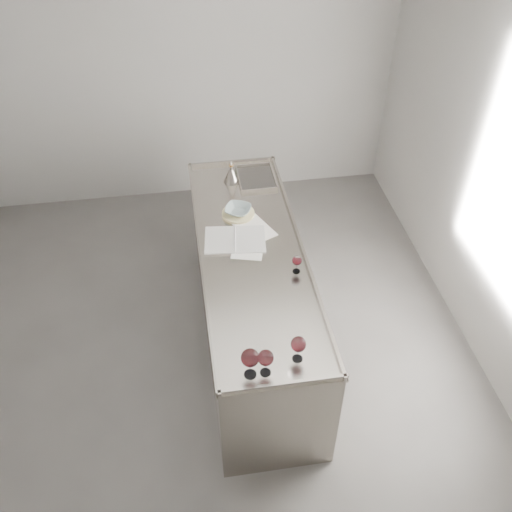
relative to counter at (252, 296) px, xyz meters
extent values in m
cube|color=#514E4C|center=(-0.50, -0.30, -0.48)|extent=(4.50, 5.00, 0.02)
cube|color=#9C9A97|center=(-0.50, 2.21, 0.93)|extent=(4.50, 0.02, 2.80)
cube|color=gray|center=(0.00, 0.00, -0.01)|extent=(0.75, 2.40, 0.92)
cube|color=gray|center=(0.00, 0.00, 0.46)|extent=(0.77, 2.42, 0.02)
cube|color=gray|center=(0.00, -1.19, 0.48)|extent=(0.77, 0.02, 0.03)
cube|color=gray|center=(0.00, 1.19, 0.48)|extent=(0.77, 0.02, 0.03)
cube|color=gray|center=(-0.37, 0.00, 0.48)|extent=(0.02, 2.42, 0.03)
cube|color=gray|center=(0.36, 0.00, 0.48)|extent=(0.02, 2.42, 0.03)
cube|color=#595654|center=(0.17, 0.92, 0.46)|extent=(0.30, 0.38, 0.01)
cylinder|color=white|center=(-0.17, -1.08, 0.47)|extent=(0.07, 0.07, 0.00)
cylinder|color=white|center=(-0.17, -1.08, 0.52)|extent=(0.01, 0.01, 0.10)
ellipsoid|color=white|center=(-0.17, -1.08, 0.62)|extent=(0.11, 0.11, 0.11)
cylinder|color=#37070A|center=(-0.17, -1.08, 0.60)|extent=(0.08, 0.08, 0.02)
cylinder|color=white|center=(-0.08, -1.08, 0.47)|extent=(0.07, 0.07, 0.00)
cylinder|color=white|center=(-0.08, -1.08, 0.52)|extent=(0.01, 0.01, 0.09)
ellipsoid|color=white|center=(-0.08, -1.08, 0.60)|extent=(0.09, 0.09, 0.10)
cylinder|color=#3C080B|center=(-0.08, -1.08, 0.58)|extent=(0.07, 0.07, 0.02)
cylinder|color=white|center=(0.12, -1.01, 0.47)|extent=(0.06, 0.06, 0.00)
cylinder|color=white|center=(0.12, -1.01, 0.52)|extent=(0.01, 0.01, 0.09)
ellipsoid|color=white|center=(0.12, -1.01, 0.60)|extent=(0.09, 0.09, 0.10)
cylinder|color=#3C080D|center=(0.12, -1.01, 0.58)|extent=(0.07, 0.07, 0.02)
cylinder|color=white|center=(0.27, -0.26, 0.47)|extent=(0.05, 0.05, 0.00)
cylinder|color=white|center=(0.27, -0.26, 0.51)|extent=(0.01, 0.01, 0.07)
ellipsoid|color=white|center=(0.27, -0.26, 0.57)|extent=(0.07, 0.07, 0.07)
cylinder|color=#33060B|center=(0.27, -0.26, 0.55)|extent=(0.05, 0.05, 0.02)
cube|color=silver|center=(-0.22, 0.15, 0.47)|extent=(0.25, 0.33, 0.01)
cube|color=silver|center=(0.01, 0.13, 0.47)|extent=(0.25, 0.33, 0.01)
cylinder|color=white|center=(-0.11, 0.14, 0.48)|extent=(0.05, 0.31, 0.01)
cube|color=white|center=(0.06, 0.25, 0.47)|extent=(0.34, 0.38, 0.00)
cube|color=white|center=(-0.02, 0.06, 0.47)|extent=(0.30, 0.37, 0.00)
cylinder|color=beige|center=(-0.04, 0.45, 0.48)|extent=(0.33, 0.33, 0.02)
imported|color=#8B9FA1|center=(-0.04, 0.45, 0.51)|extent=(0.26, 0.26, 0.05)
cone|color=gray|center=(-0.03, 0.91, 0.53)|extent=(0.14, 0.14, 0.12)
cylinder|color=gray|center=(-0.03, 0.91, 0.60)|extent=(0.03, 0.03, 0.03)
cylinder|color=#9D662B|center=(-0.03, 0.91, 0.63)|extent=(0.03, 0.03, 0.02)
cone|color=gray|center=(-0.03, 0.91, 0.65)|extent=(0.02, 0.02, 0.04)
camera|label=1|loc=(-0.45, -3.09, 3.19)|focal=40.00mm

